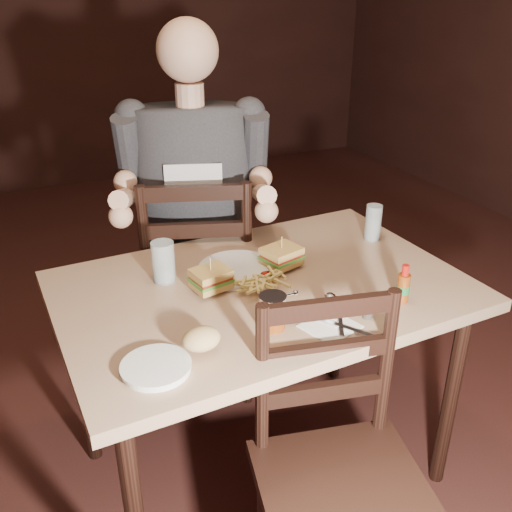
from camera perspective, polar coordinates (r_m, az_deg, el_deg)
name	(u,v)px	position (r m, az deg, el deg)	size (l,w,h in m)	color
room_shell	(162,78)	(1.58, -9.33, 17.14)	(7.00, 7.00, 7.00)	black
main_table	(263,306)	(1.83, 0.67, -5.07)	(1.27, 0.86, 0.77)	tan
chair_far	(199,281)	(2.39, -5.70, -2.48)	(0.46, 0.50, 0.99)	black
chair_near	(345,492)	(1.58, 8.87, -22.32)	(0.43, 0.47, 0.92)	black
diner	(193,164)	(2.14, -6.31, 9.11)	(0.58, 0.46, 1.01)	#323538
dinner_plate	(238,271)	(1.86, -1.82, -1.48)	(0.25, 0.25, 0.01)	white
sandwich_left	(211,273)	(1.73, -4.55, -1.72)	(0.11, 0.09, 0.10)	tan
sandwich_right	(282,251)	(1.86, 2.57, 0.55)	(0.12, 0.10, 0.10)	tan
fries_pile	(264,281)	(1.75, 0.81, -2.47)	(0.22, 0.15, 0.04)	#E0C96D
ketchup_dollop	(267,274)	(1.81, 1.16, -1.86)	(0.05, 0.05, 0.01)	maroon
glass_left	(163,262)	(1.81, -9.24, -0.58)	(0.07, 0.07, 0.13)	silver
glass_right	(373,223)	(2.11, 11.64, 3.29)	(0.06, 0.06, 0.13)	silver
hot_sauce	(404,283)	(1.73, 14.55, -2.68)	(0.04, 0.04, 0.12)	#7A340E
salt_shaker	(330,305)	(1.64, 7.37, -4.84)	(0.03, 0.03, 0.06)	white
pepper_shaker	(368,309)	(1.64, 11.15, -5.25)	(0.03, 0.03, 0.05)	#38332D
syrup_dispenser	(272,312)	(1.56, 1.66, -5.59)	(0.08, 0.08, 0.10)	#7A340E
napkin	(330,326)	(1.60, 7.43, -6.98)	(0.14, 0.13, 0.00)	white
knife	(339,325)	(1.60, 8.28, -6.89)	(0.01, 0.23, 0.01)	silver
fork	(340,320)	(1.62, 8.43, -6.38)	(0.01, 0.16, 0.00)	silver
side_plate	(156,368)	(1.44, -9.96, -11.01)	(0.17, 0.17, 0.01)	white
bread_roll	(201,339)	(1.47, -5.50, -8.24)	(0.10, 0.08, 0.06)	tan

